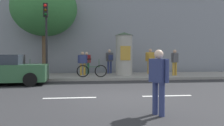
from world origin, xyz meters
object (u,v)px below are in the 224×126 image
(poster_column, at_px, (124,53))
(bicycle_upright, at_px, (22,71))
(pedestrian_with_backpack, at_px, (159,77))
(street_tree, at_px, (44,9))
(pedestrian_in_dark_shirt, at_px, (175,60))
(bicycle_leaning, at_px, (92,71))
(traffic_light, at_px, (46,28))
(pedestrian_in_red_top, at_px, (150,59))
(pedestrian_in_light_jacket, at_px, (87,61))
(pedestrian_tallest, at_px, (83,61))
(pedestrian_near_pole, at_px, (110,59))

(poster_column, xyz_separation_m, bicycle_upright, (-6.07, -1.22, -1.02))
(pedestrian_with_backpack, bearing_deg, poster_column, 85.54)
(poster_column, xyz_separation_m, street_tree, (-5.21, 1.16, 2.99))
(pedestrian_in_dark_shirt, distance_m, bicycle_leaning, 5.32)
(traffic_light, height_order, poster_column, traffic_light)
(pedestrian_in_dark_shirt, relative_size, pedestrian_in_red_top, 0.95)
(traffic_light, height_order, pedestrian_in_light_jacket, traffic_light)
(bicycle_upright, bearing_deg, traffic_light, -18.17)
(pedestrian_tallest, bearing_deg, bicycle_upright, -158.30)
(pedestrian_in_light_jacket, bearing_deg, pedestrian_near_pole, 8.48)
(street_tree, relative_size, pedestrian_in_light_jacket, 4.14)
(poster_column, height_order, pedestrian_near_pole, poster_column)
(traffic_light, bearing_deg, pedestrian_in_red_top, 18.90)
(traffic_light, xyz_separation_m, street_tree, (-0.56, 2.84, 1.61))
(traffic_light, height_order, bicycle_upright, traffic_light)
(traffic_light, relative_size, pedestrian_tallest, 2.74)
(traffic_light, xyz_separation_m, poster_column, (4.65, 1.69, -1.39))
(pedestrian_tallest, bearing_deg, bicycle_leaning, -69.02)
(pedestrian_in_red_top, bearing_deg, pedestrian_near_pole, 165.23)
(pedestrian_in_red_top, distance_m, bicycle_leaning, 4.50)
(poster_column, distance_m, pedestrian_in_red_top, 2.03)
(bicycle_leaning, bearing_deg, bicycle_upright, 178.87)
(street_tree, height_order, pedestrian_tallest, street_tree)
(traffic_light, relative_size, bicycle_leaning, 2.34)
(street_tree, xyz_separation_m, bicycle_upright, (-0.86, -2.38, -4.01))
(pedestrian_in_red_top, relative_size, pedestrian_tallest, 1.14)
(pedestrian_in_red_top, bearing_deg, pedestrian_with_backpack, -104.83)
(poster_column, bearing_deg, street_tree, 167.49)
(poster_column, distance_m, bicycle_leaning, 2.69)
(traffic_light, relative_size, pedestrian_in_light_jacket, 2.73)
(pedestrian_with_backpack, height_order, pedestrian_in_dark_shirt, pedestrian_in_dark_shirt)
(bicycle_leaning, height_order, bicycle_upright, same)
(pedestrian_in_light_jacket, relative_size, pedestrian_in_dark_shirt, 0.92)
(pedestrian_with_backpack, xyz_separation_m, pedestrian_near_pole, (-0.07, 10.73, 0.22))
(pedestrian_in_dark_shirt, bearing_deg, pedestrian_near_pole, 152.97)
(pedestrian_with_backpack, bearing_deg, pedestrian_in_dark_shirt, 66.04)
(traffic_light, xyz_separation_m, pedestrian_in_red_top, (6.57, 2.25, -1.75))
(pedestrian_near_pole, xyz_separation_m, pedestrian_in_red_top, (2.72, -0.72, 0.04))
(traffic_light, height_order, street_tree, street_tree)
(street_tree, distance_m, pedestrian_in_red_top, 7.90)
(pedestrian_tallest, height_order, bicycle_upright, pedestrian_tallest)
(pedestrian_in_light_jacket, xyz_separation_m, pedestrian_tallest, (-0.27, -0.91, -0.00))
(poster_column, height_order, bicycle_leaning, poster_column)
(street_tree, relative_size, pedestrian_in_dark_shirt, 3.82)
(pedestrian_near_pole, bearing_deg, street_tree, -178.43)
(bicycle_leaning, bearing_deg, poster_column, 31.45)
(pedestrian_with_backpack, xyz_separation_m, pedestrian_in_red_top, (2.65, 10.02, 0.25))
(pedestrian_in_dark_shirt, bearing_deg, pedestrian_tallest, 171.55)
(pedestrian_with_backpack, xyz_separation_m, pedestrian_tallest, (-1.94, 9.59, 0.09))
(pedestrian_in_light_jacket, bearing_deg, bicycle_upright, -148.33)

